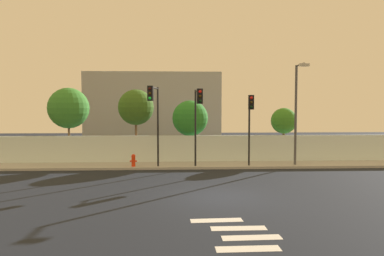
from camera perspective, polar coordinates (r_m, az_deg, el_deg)
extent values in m
plane|color=black|center=(16.07, 4.30, -10.78)|extent=(80.00, 80.00, 0.00)
cube|color=#ABABAB|center=(24.05, 1.90, -5.88)|extent=(36.00, 2.40, 0.15)
cube|color=silver|center=(25.20, 1.66, -3.23)|extent=(36.00, 0.18, 1.80)
cube|color=silver|center=(10.62, 8.82, -18.28)|extent=(1.81, 0.46, 0.01)
cube|color=silver|center=(11.45, 9.37, -16.65)|extent=(1.81, 0.49, 0.01)
cube|color=silver|center=(12.19, 7.34, -15.38)|extent=(1.80, 0.45, 0.01)
cube|color=silver|center=(12.91, 3.88, -14.30)|extent=(1.82, 0.51, 0.01)
cylinder|color=black|center=(23.10, 0.54, 0.00)|extent=(0.12, 0.12, 4.86)
cylinder|color=black|center=(22.33, 0.88, 5.87)|extent=(0.25, 1.52, 0.08)
cube|color=black|center=(21.57, 1.23, 5.03)|extent=(0.36, 0.24, 0.90)
sphere|color=red|center=(21.46, 1.29, 5.76)|extent=(0.18, 0.18, 0.18)
sphere|color=#33260A|center=(21.45, 1.29, 5.01)|extent=(0.18, 0.18, 0.18)
sphere|color=black|center=(21.44, 1.29, 4.27)|extent=(0.18, 0.18, 0.18)
cylinder|color=black|center=(23.08, -5.39, 0.19)|extent=(0.12, 0.12, 5.03)
cylinder|color=black|center=(22.37, -5.98, 6.28)|extent=(0.44, 1.45, 0.08)
cube|color=black|center=(21.65, -6.56, 5.45)|extent=(0.38, 0.28, 0.90)
sphere|color=black|center=(21.55, -6.67, 6.18)|extent=(0.18, 0.18, 0.18)
sphere|color=#33260A|center=(21.54, -6.66, 5.44)|extent=(0.18, 0.18, 0.18)
sphere|color=#19F24C|center=(21.53, -6.66, 4.69)|extent=(0.18, 0.18, 0.18)
cylinder|color=black|center=(23.56, 8.99, -0.40)|extent=(0.12, 0.12, 4.51)
cylinder|color=black|center=(23.12, 9.17, 4.88)|extent=(0.14, 0.82, 0.08)
cube|color=black|center=(22.71, 9.30, 4.02)|extent=(0.35, 0.22, 0.90)
sphere|color=red|center=(22.60, 9.35, 4.71)|extent=(0.18, 0.18, 0.18)
sphere|color=#33260A|center=(22.59, 9.34, 4.00)|extent=(0.18, 0.18, 0.18)
sphere|color=black|center=(22.59, 9.33, 3.29)|extent=(0.18, 0.18, 0.18)
cylinder|color=#4C4C51|center=(24.53, 16.02, 1.95)|extent=(0.16, 0.16, 6.48)
cylinder|color=#4C4C51|center=(24.00, 16.68, 9.54)|extent=(0.11, 1.42, 0.10)
cube|color=beige|center=(23.32, 17.25, 9.47)|extent=(0.60, 0.24, 0.16)
cylinder|color=red|center=(23.35, -9.21, -5.24)|extent=(0.24, 0.24, 0.62)
sphere|color=red|center=(23.31, -9.22, -4.40)|extent=(0.26, 0.26, 0.26)
cylinder|color=red|center=(23.37, -9.63, -5.16)|extent=(0.10, 0.09, 0.09)
cylinder|color=red|center=(23.33, -8.80, -5.17)|extent=(0.10, 0.09, 0.09)
cylinder|color=brown|center=(27.10, -18.78, -1.92)|extent=(0.15, 0.15, 3.06)
sphere|color=#38832E|center=(27.00, -18.87, 2.98)|extent=(2.87, 2.87, 2.87)
cylinder|color=brown|center=(26.18, -8.78, -1.79)|extent=(0.19, 0.19, 3.21)
sphere|color=#3A6620|center=(26.08, -8.82, 3.25)|extent=(2.54, 2.54, 2.54)
cylinder|color=brown|center=(26.10, -0.29, -2.65)|extent=(0.22, 0.22, 2.42)
sphere|color=#2B812C|center=(25.97, -0.29, 1.55)|extent=(2.56, 2.56, 2.56)
cylinder|color=brown|center=(27.26, 14.21, -2.50)|extent=(0.18, 0.18, 2.41)
sphere|color=#3A8125|center=(27.14, 14.27, 1.11)|extent=(1.87, 1.87, 1.87)
cube|color=#A1A1A1|center=(39.02, -6.00, 2.99)|extent=(13.77, 6.00, 7.44)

